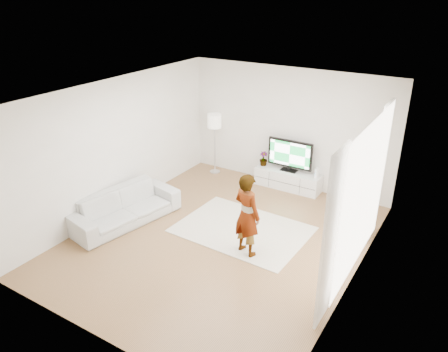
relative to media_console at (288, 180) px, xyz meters
The scene contains 17 objects.
floor 2.78m from the media_console, 93.41° to the right, with size 6.00×6.00×0.00m, color #996845.
ceiling 3.79m from the media_console, 93.41° to the right, with size 6.00×6.00×0.00m, color white.
wall_left 4.02m from the media_console, 133.94° to the right, with size 0.02×6.00×2.80m, color white.
wall_right 3.81m from the media_console, 49.82° to the right, with size 0.02×6.00×2.80m, color white.
wall_back 1.21m from the media_console, 125.02° to the left, with size 5.00×0.02×2.80m, color white.
wall_front 5.89m from the media_console, 91.64° to the right, with size 5.00×0.02×2.80m, color white.
window 3.60m from the media_console, 46.79° to the right, with size 0.01×2.60×2.50m, color white.
curtain_near 4.52m from the media_console, 59.30° to the right, with size 0.04×0.70×2.60m, color white.
curtain_far 2.76m from the media_console, 27.53° to the right, with size 0.04×0.70×2.60m, color white.
media_console is the anchor object (origin of this frame).
television 0.63m from the media_console, 90.00° to the left, with size 1.08×0.21×0.75m.
game_console 0.76m from the media_console, ahead, with size 0.06×0.16×0.22m.
potted_plant 0.77m from the media_console, behind, with size 0.19×0.19×0.35m, color #3F7238.
rug 2.25m from the media_console, 89.35° to the right, with size 2.49×1.79×0.01m, color beige.
player 2.98m from the media_console, 80.67° to the right, with size 0.56×0.37×1.54m, color #334772.
sofa 3.87m from the media_console, 124.23° to the right, with size 2.27×0.89×0.66m, color beige.
floor_lamp 2.27m from the media_console, behind, with size 0.34×0.34×1.53m.
Camera 1 is at (3.79, -6.01, 4.51)m, focal length 35.00 mm.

